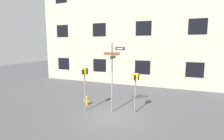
# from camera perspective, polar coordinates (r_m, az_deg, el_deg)

# --- Properties ---
(ground_plane) EXTENTS (60.00, 60.00, 0.00)m
(ground_plane) POSITION_cam_1_polar(r_m,az_deg,el_deg) (10.55, 0.10, -15.21)
(ground_plane) COLOR #424244
(building_facade) EXTENTS (24.00, 0.64, 11.60)m
(building_facade) POSITION_cam_1_polar(r_m,az_deg,el_deg) (18.14, 10.44, 13.18)
(building_facade) COLOR tan
(building_facade) RESTS_ON ground_plane
(street_sign_pole) EXTENTS (1.31, 0.88, 4.33)m
(street_sign_pole) POSITION_cam_1_polar(r_m,az_deg,el_deg) (10.59, 0.31, -0.66)
(street_sign_pole) COLOR slate
(street_sign_pole) RESTS_ON ground_plane
(pedestrian_signal_left) EXTENTS (0.34, 0.40, 2.76)m
(pedestrian_signal_left) POSITION_cam_1_polar(r_m,az_deg,el_deg) (11.05, -8.93, -2.74)
(pedestrian_signal_left) COLOR slate
(pedestrian_signal_left) RESTS_ON ground_plane
(pedestrian_signal_right) EXTENTS (0.38, 0.40, 2.51)m
(pedestrian_signal_right) POSITION_cam_1_polar(r_m,az_deg,el_deg) (10.72, 7.65, -3.82)
(pedestrian_signal_right) COLOR slate
(pedestrian_signal_right) RESTS_ON ground_plane
(fire_hydrant) EXTENTS (0.39, 0.23, 0.67)m
(fire_hydrant) POSITION_cam_1_polar(r_m,az_deg,el_deg) (12.56, -8.36, -9.84)
(fire_hydrant) COLOR gold
(fire_hydrant) RESTS_ON ground_plane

